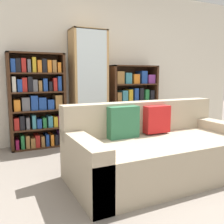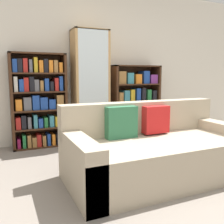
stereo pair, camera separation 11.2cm
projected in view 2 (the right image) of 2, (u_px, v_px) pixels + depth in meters
ground_plane at (176, 200)px, 2.31m from camera, size 16.00×16.00×0.00m
wall_back at (87, 64)px, 4.42m from camera, size 6.98×0.06×2.70m
couch at (156, 151)px, 2.83m from camera, size 2.04×0.99×0.83m
bookshelf_left at (39, 101)px, 3.96m from camera, size 0.85×0.32×1.49m
display_cabinet at (90, 87)px, 4.27m from camera, size 0.59×0.36×1.90m
bookshelf_right at (135, 103)px, 4.69m from camera, size 0.92×0.32×1.32m
wine_bottle at (143, 140)px, 3.89m from camera, size 0.09×0.09×0.35m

